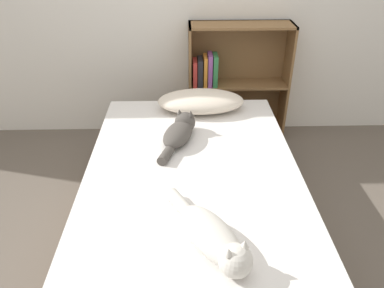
{
  "coord_description": "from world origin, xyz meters",
  "views": [
    {
      "loc": [
        -0.05,
        -1.74,
        1.77
      ],
      "look_at": [
        0.0,
        0.15,
        0.59
      ],
      "focal_mm": 35.0,
      "sensor_mm": 36.0,
      "label": 1
    }
  ],
  "objects": [
    {
      "name": "bed",
      "position": [
        0.0,
        0.0,
        0.24
      ],
      "size": [
        1.28,
        2.0,
        0.49
      ],
      "color": "brown",
      "rests_on": "ground_plane"
    },
    {
      "name": "cat_light",
      "position": [
        0.08,
        -0.58,
        0.56
      ],
      "size": [
        0.39,
        0.57,
        0.16
      ],
      "rotation": [
        0.0,
        0.0,
        5.22
      ],
      "color": "beige",
      "rests_on": "bed"
    },
    {
      "name": "bookshelf",
      "position": [
        0.39,
        1.31,
        0.53
      ],
      "size": [
        0.85,
        0.26,
        1.02
      ],
      "color": "brown",
      "rests_on": "ground_plane"
    },
    {
      "name": "cat_dark",
      "position": [
        -0.07,
        0.38,
        0.55
      ],
      "size": [
        0.26,
        0.49,
        0.16
      ],
      "rotation": [
        0.0,
        0.0,
        1.24
      ],
      "color": "#47423D",
      "rests_on": "bed"
    },
    {
      "name": "ground_plane",
      "position": [
        0.0,
        0.0,
        0.0
      ],
      "size": [
        8.0,
        8.0,
        0.0
      ],
      "primitive_type": "plane",
      "color": "brown"
    },
    {
      "name": "pillow",
      "position": [
        0.08,
        0.8,
        0.57
      ],
      "size": [
        0.64,
        0.34,
        0.15
      ],
      "color": "beige",
      "rests_on": "bed"
    }
  ]
}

